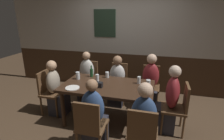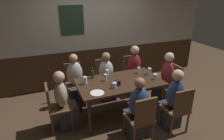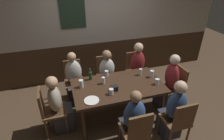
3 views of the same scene
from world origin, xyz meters
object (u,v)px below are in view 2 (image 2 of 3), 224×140
person_head_west (65,104)px  pint_glass_pale (149,72)px  tumbler_short (107,73)px  pint_glass_amber (139,71)px  chair_right_far (132,71)px  chair_head_east (171,82)px  dining_table (119,85)px  person_right_near (172,104)px  chair_mid_far (104,76)px  person_mid_far (107,80)px  chair_head_west (55,105)px  person_mid_near (137,113)px  person_right_far (135,74)px  pint_glass_stout (115,85)px  condiment_caddy (117,83)px  tumbler_water (85,81)px  beer_glass_tall (155,77)px  highball_clear (106,78)px  chair_right_near (178,108)px  chair_mid_near (142,117)px  beer_bottle_green (93,74)px  person_head_east (165,83)px  chair_left_far (74,81)px  person_left_far (76,84)px

person_head_west → pint_glass_pale: person_head_west is taller
tumbler_short → pint_glass_amber: (0.65, -0.15, 0.00)m
chair_right_far → chair_head_east: 1.01m
dining_table → person_right_near: bearing=-44.8°
chair_mid_far → person_mid_far: bearing=-90.0°
chair_head_west → pint_glass_amber: (1.76, 0.21, 0.30)m
person_mid_near → person_right_far: bearing=63.2°
pint_glass_stout → condiment_caddy: pint_glass_stout is taller
tumbler_water → person_right_near: bearing=-31.8°
person_head_west → tumbler_short: bearing=20.9°
chair_mid_far → chair_head_west: size_ratio=1.00×
person_right_far → beer_glass_tall: person_right_far is taller
pint_glass_amber → pint_glass_stout: bearing=-149.4°
highball_clear → pint_glass_stout: 0.35m
chair_right_near → person_mid_far: person_mid_far is taller
chair_mid_near → person_right_near: person_right_near is taller
chair_right_far → chair_right_near: (0.00, -1.74, 0.00)m
person_right_far → person_right_near: size_ratio=1.02×
dining_table → beer_glass_tall: bearing=-14.3°
tumbler_short → condiment_caddy: bearing=-89.7°
condiment_caddy → beer_bottle_green: bearing=124.8°
dining_table → beer_bottle_green: 0.57m
highball_clear → pint_glass_pale: (0.95, -0.05, 0.00)m
pint_glass_pale → chair_mid_near: bearing=-126.7°
chair_mid_near → chair_right_near: bearing=0.0°
pint_glass_amber → tumbler_short: bearing=166.8°
person_mid_near → condiment_caddy: bearing=101.0°
person_mid_near → pint_glass_stout: bearing=111.7°
chair_mid_far → condiment_caddy: bearing=-96.3°
pint_glass_stout → person_head_east: bearing=9.8°
chair_head_east → condiment_caddy: (-1.34, -0.13, 0.29)m
chair_mid_near → chair_head_west: size_ratio=1.00×
chair_right_near → person_mid_far: 1.73m
condiment_caddy → person_head_east: bearing=6.5°
person_right_near → chair_right_near: bearing=-90.0°
chair_head_west → chair_right_far: (1.94, 0.87, 0.00)m
beer_bottle_green → chair_mid_far: bearing=51.1°
chair_head_west → person_mid_near: bearing=-30.0°
chair_right_far → tumbler_water: 1.58m
chair_mid_near → chair_right_far: size_ratio=1.00×
pint_glass_pale → beer_bottle_green: 1.17m
pint_glass_pale → person_right_near: bearing=-89.3°
chair_mid_near → beer_bottle_green: size_ratio=3.80×
chair_head_east → person_head_east: person_head_east is taller
chair_head_east → chair_right_far: bearing=120.5°
person_head_west → tumbler_water: bearing=17.1°
chair_left_far → person_mid_near: (0.72, -1.58, -0.03)m
chair_right_far → person_head_west: (-1.78, -0.87, -0.03)m
chair_head_east → person_right_near: bearing=-125.9°
person_left_far → highball_clear: person_left_far is taller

